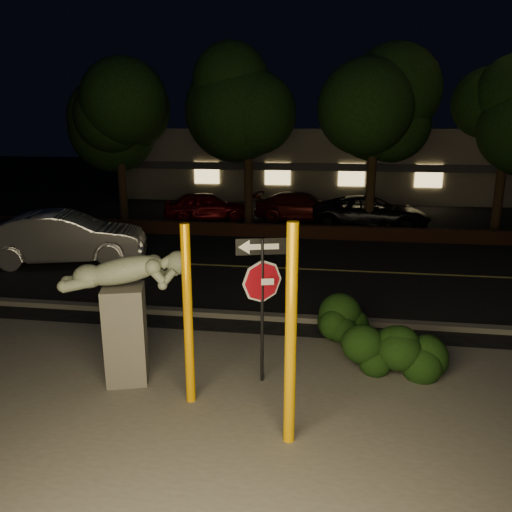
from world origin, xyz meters
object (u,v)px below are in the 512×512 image
(signpost, at_px, (262,282))
(parked_car_red, at_px, (206,206))
(parked_car_dark, at_px, (371,212))
(yellow_pole_right, at_px, (291,338))
(parked_car_darkred, at_px, (303,207))
(yellow_pole_left, at_px, (188,317))
(sculpture, at_px, (126,304))
(silver_sedan, at_px, (65,238))

(signpost, bearing_deg, parked_car_red, 92.65)
(parked_car_red, distance_m, parked_car_dark, 7.29)
(yellow_pole_right, bearing_deg, parked_car_red, 108.00)
(yellow_pole_right, bearing_deg, parked_car_darkred, 92.82)
(yellow_pole_left, bearing_deg, parked_car_dark, 75.32)
(signpost, distance_m, parked_car_darkred, 14.77)
(yellow_pole_right, height_order, parked_car_darkred, yellow_pole_right)
(signpost, bearing_deg, yellow_pole_left, -157.25)
(parked_car_dark, bearing_deg, parked_car_red, 89.18)
(sculpture, bearing_deg, parked_car_red, 82.23)
(yellow_pole_right, height_order, sculpture, yellow_pole_right)
(parked_car_red, relative_size, parked_car_darkred, 0.88)
(sculpture, distance_m, silver_sedan, 8.46)
(yellow_pole_right, bearing_deg, silver_sedan, 133.58)
(signpost, height_order, parked_car_dark, signpost)
(parked_car_dark, bearing_deg, sculpture, 165.02)
(sculpture, relative_size, parked_car_red, 0.59)
(signpost, distance_m, parked_car_red, 14.97)
(sculpture, relative_size, parked_car_dark, 0.47)
(sculpture, height_order, silver_sedan, sculpture)
(silver_sedan, relative_size, parked_car_red, 1.27)
(sculpture, bearing_deg, yellow_pole_right, -41.39)
(yellow_pole_right, relative_size, parked_car_darkred, 0.71)
(parked_car_red, bearing_deg, yellow_pole_left, 177.84)
(yellow_pole_right, xyz_separation_m, signpost, (-0.60, 1.59, 0.24))
(sculpture, bearing_deg, signpost, -9.19)
(silver_sedan, bearing_deg, yellow_pole_left, -157.52)
(parked_car_darkred, height_order, parked_car_dark, parked_car_dark)
(yellow_pole_left, xyz_separation_m, sculpture, (-1.20, 0.50, -0.04))
(sculpture, height_order, parked_car_dark, sculpture)
(yellow_pole_right, relative_size, sculpture, 1.37)
(yellow_pole_left, distance_m, silver_sedan, 9.59)
(sculpture, distance_m, parked_car_dark, 14.69)
(yellow_pole_right, distance_m, parked_car_red, 16.64)
(signpost, distance_m, sculpture, 2.28)
(yellow_pole_right, distance_m, silver_sedan, 11.27)
(yellow_pole_right, distance_m, parked_car_darkred, 16.36)
(sculpture, height_order, parked_car_red, sculpture)
(parked_car_darkred, bearing_deg, sculpture, 173.95)
(yellow_pole_right, relative_size, signpost, 1.24)
(yellow_pole_left, bearing_deg, sculpture, 157.53)
(parked_car_red, bearing_deg, yellow_pole_right, -177.32)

